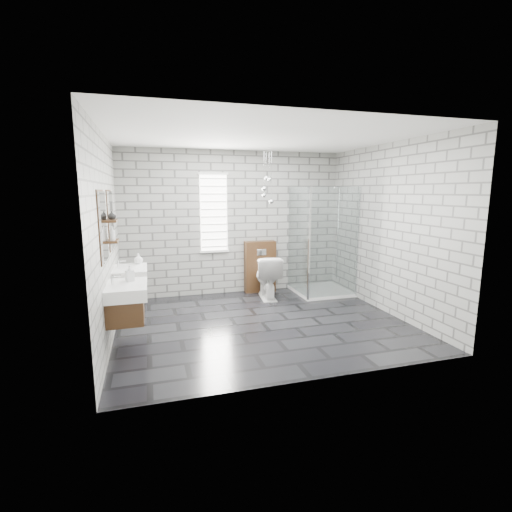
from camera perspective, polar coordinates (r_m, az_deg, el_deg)
name	(u,v)px	position (r m, az deg, el deg)	size (l,w,h in m)	color
floor	(262,323)	(5.68, 0.95, -10.27)	(4.20, 3.60, 0.02)	black
ceiling	(263,136)	(5.38, 1.04, 18.04)	(4.20, 3.60, 0.02)	white
wall_back	(234,223)	(7.10, -3.34, 5.07)	(4.20, 0.02, 2.70)	#9B9B96
wall_front	(317,253)	(3.69, 9.32, 0.42)	(4.20, 0.02, 2.70)	#9B9B96
wall_left	(106,239)	(5.15, -22.06, 2.51)	(0.02, 3.60, 2.70)	#9B9B96
wall_right	(388,229)	(6.31, 19.66, 3.89)	(0.02, 3.60, 2.70)	#9B9B96
vanity_left	(123,292)	(4.76, -19.74, -5.21)	(0.47, 0.70, 1.57)	#452A15
vanity_right	(127,274)	(5.73, -19.17, -2.66)	(0.47, 0.70, 1.57)	#452A15
shelf_lower	(113,241)	(5.10, -21.20, 2.15)	(0.14, 0.30, 0.03)	#452A15
shelf_upper	(111,221)	(5.07, -21.39, 5.06)	(0.14, 0.30, 0.03)	#452A15
window	(214,213)	(6.98, -6.53, 6.58)	(0.56, 0.05, 1.48)	white
cistern_panel	(260,266)	(7.24, 0.61, -1.62)	(0.60, 0.20, 1.00)	#452A15
flush_plate	(262,252)	(7.09, 0.86, 0.59)	(0.18, 0.01, 0.12)	silver
shower_enclosure	(319,269)	(7.13, 9.72, -1.92)	(1.00, 1.00, 2.03)	white
pendant_cluster	(267,188)	(6.78, 1.68, 10.41)	(0.23, 0.22, 0.98)	silver
toilet	(267,277)	(6.83, 1.73, -3.21)	(0.44, 0.78, 0.79)	white
soap_bottle_a	(130,273)	(4.85, -18.86, -2.52)	(0.09, 0.09, 0.20)	#B2B2B2
soap_bottle_b	(138,259)	(5.97, -17.64, -0.38)	(0.13, 0.13, 0.16)	#B2B2B2
soap_bottle_c	(112,234)	(5.00, -21.25, 3.24)	(0.07, 0.07, 0.19)	#B2B2B2
vase	(112,215)	(5.09, -21.30, 5.85)	(0.10, 0.10, 0.11)	#B2B2B2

